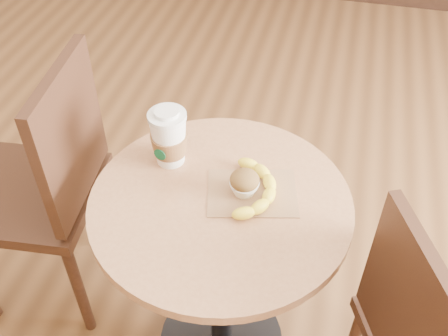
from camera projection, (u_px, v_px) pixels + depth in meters
name	position (u px, v px, depth m)	size (l,w,h in m)	color
cafe_table	(221.00, 250.00, 1.54)	(0.71, 0.71, 0.75)	black
chair_left	(47.00, 185.00, 1.73)	(0.48, 0.48, 0.99)	#371F13
kraft_bag	(252.00, 193.00, 1.41)	(0.24, 0.18, 0.00)	#8B6443
coffee_cup	(169.00, 139.00, 1.46)	(0.11, 0.11, 0.18)	white
muffin	(244.00, 183.00, 1.39)	(0.08, 0.08, 0.07)	white
banana	(256.00, 189.00, 1.40)	(0.14, 0.25, 0.03)	yellow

